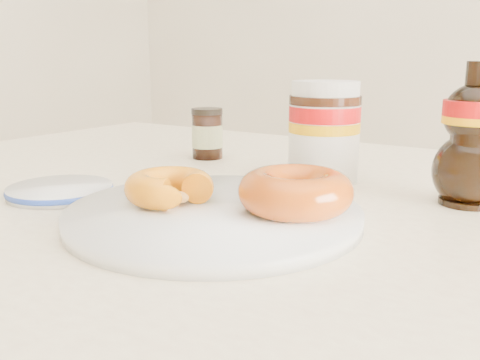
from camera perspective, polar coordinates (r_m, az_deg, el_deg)
The scene contains 8 objects.
dining_table at distance 0.69m, azimuth 5.03°, elevation -8.34°, with size 1.40×0.90×0.75m.
plate at distance 0.56m, azimuth -2.82°, elevation -3.64°, with size 0.31×0.31×0.02m.
donut_bitten at distance 0.58m, azimuth -7.54°, elevation -0.77°, with size 0.10×0.10×0.03m, color orange.
donut_whole at distance 0.54m, azimuth 5.94°, elevation -1.21°, with size 0.12×0.12×0.04m, color #8E3709.
nutella_jar at distance 0.74m, azimuth 8.97°, elevation 5.52°, with size 0.10×0.10×0.14m.
syrup_bottle at distance 0.66m, azimuth 23.60°, elevation 4.43°, with size 0.08×0.07×0.16m, color black, non-canonical shape.
dark_jar at distance 0.91m, azimuth -3.51°, elevation 4.92°, with size 0.05×0.05×0.08m.
blue_rim_saucer at distance 0.70m, azimuth -18.63°, elevation -1.04°, with size 0.13×0.13×0.01m.
Camera 1 is at (0.30, -0.47, 0.92)m, focal length 40.00 mm.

